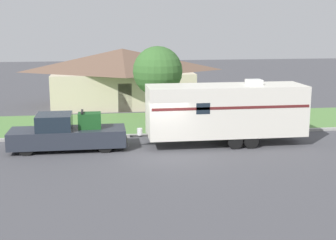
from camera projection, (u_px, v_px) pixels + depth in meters
name	position (u px, v px, depth m)	size (l,w,h in m)	color
ground_plane	(164.00, 154.00, 23.28)	(120.00, 120.00, 0.00)	#47474C
curb_strip	(155.00, 135.00, 26.90)	(80.00, 0.30, 0.14)	#999993
lawn_strip	(149.00, 123.00, 30.45)	(80.00, 7.00, 0.03)	#568442
house_across_street	(122.00, 76.00, 36.96)	(11.50, 7.28, 4.44)	beige
pickup_truck	(67.00, 134.00, 23.85)	(5.96, 1.98, 2.01)	black
travel_trailer	(226.00, 110.00, 24.81)	(9.28, 2.49, 3.46)	black
mailbox	(93.00, 118.00, 26.74)	(0.48, 0.20, 1.40)	brown
tree_in_yard	(158.00, 71.00, 28.15)	(3.00, 3.00, 5.05)	brown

